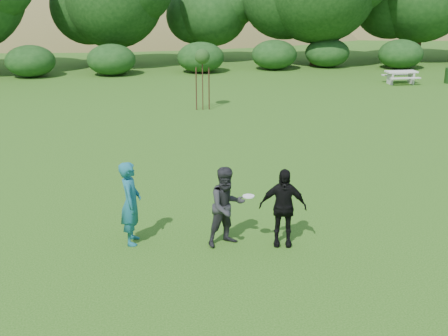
# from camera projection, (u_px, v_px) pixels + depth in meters

# --- Properties ---
(ground) EXTENTS (120.00, 120.00, 0.00)m
(ground) POSITION_uv_depth(u_px,v_px,m) (242.00, 257.00, 12.59)
(ground) COLOR #19470C
(ground) RESTS_ON ground
(player_teal) EXTENTS (0.53, 0.76, 2.00)m
(player_teal) POSITION_uv_depth(u_px,v_px,m) (131.00, 203.00, 12.98)
(player_teal) COLOR #195F71
(player_teal) RESTS_ON ground
(player_grey) EXTENTS (1.12, 1.01, 1.90)m
(player_grey) POSITION_uv_depth(u_px,v_px,m) (227.00, 207.00, 12.91)
(player_grey) COLOR #272729
(player_grey) RESTS_ON ground
(player_black) EXTENTS (1.16, 0.66, 1.87)m
(player_black) POSITION_uv_depth(u_px,v_px,m) (283.00, 207.00, 12.91)
(player_black) COLOR black
(player_black) RESTS_ON ground
(frisbee) EXTENTS (0.27, 0.27, 0.03)m
(frisbee) POSITION_uv_depth(u_px,v_px,m) (248.00, 196.00, 12.66)
(frisbee) COLOR white
(frisbee) RESTS_ON ground
(sapling) EXTENTS (0.70, 0.70, 2.85)m
(sapling) POSITION_uv_depth(u_px,v_px,m) (202.00, 58.00, 25.83)
(sapling) COLOR #3F2418
(sapling) RESTS_ON ground
(picnic_table) EXTENTS (1.80, 1.48, 0.76)m
(picnic_table) POSITION_uv_depth(u_px,v_px,m) (401.00, 75.00, 32.85)
(picnic_table) COLOR beige
(picnic_table) RESTS_ON ground
(hillside) EXTENTS (150.00, 72.00, 52.00)m
(hillside) POSITION_uv_depth(u_px,v_px,m) (158.00, 109.00, 80.58)
(hillside) COLOR olive
(hillside) RESTS_ON ground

